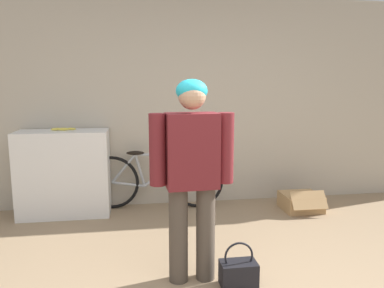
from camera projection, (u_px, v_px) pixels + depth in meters
name	position (u px, v px, depth m)	size (l,w,h in m)	color
wall_back	(186.00, 103.00, 4.73)	(8.00, 0.07, 2.60)	#B7AD99
side_shelf	(64.00, 173.00, 4.38)	(1.03, 0.45, 1.00)	white
person	(192.00, 167.00, 2.84)	(0.64, 0.24, 1.58)	#4C4238
bicycle	(154.00, 180.00, 4.63)	(1.71, 0.46, 0.74)	black
banana	(63.00, 129.00, 4.33)	(0.29, 0.08, 0.03)	#EAD64C
handbag	(238.00, 272.00, 2.88)	(0.28, 0.17, 0.35)	black
cardboard_box	(301.00, 202.00, 4.60)	(0.45, 0.50, 0.28)	tan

